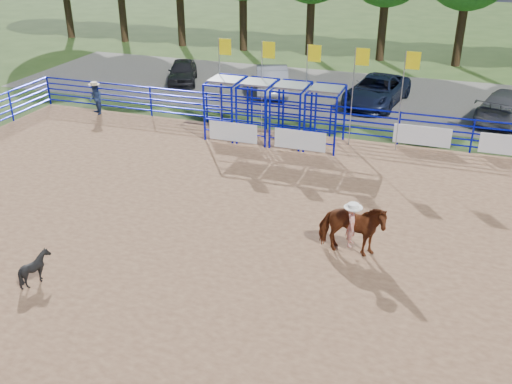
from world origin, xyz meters
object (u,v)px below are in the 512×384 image
calf (35,268)px  spectator_cowboy (96,98)px  car_a (183,72)px  car_c (377,91)px  car_b (272,78)px  car_d (509,105)px  horse_and_rider (352,227)px

calf → spectator_cowboy: 14.74m
spectator_cowboy → car_a: spectator_cowboy is taller
spectator_cowboy → car_c: bearing=25.6°
car_b → car_d: 12.36m
car_a → car_d: 17.97m
spectator_cowboy → horse_and_rider: bearing=-31.7°
horse_and_rider → car_a: (-12.96, 15.76, -0.24)m
calf → car_c: 20.36m
horse_and_rider → calf: horse_and_rider is taller
car_d → horse_and_rider: bearing=90.3°
horse_and_rider → car_a: 20.41m
calf → spectator_cowboy: spectator_cowboy is taller
horse_and_rider → car_c: (-1.45, 15.15, -0.17)m
calf → car_d: (12.74, 18.85, 0.29)m
spectator_cowboy → car_b: 9.69m
car_b → car_d: bearing=156.4°
car_b → calf: bearing=69.4°
horse_and_rider → car_d: bearing=71.2°
car_a → car_b: 5.61m
car_a → car_d: bearing=-25.0°
spectator_cowboy → car_a: size_ratio=0.41×
car_b → car_d: car_b is taller
horse_and_rider → car_a: size_ratio=0.58×
spectator_cowboy → car_d: size_ratio=0.31×
horse_and_rider → car_b: size_ratio=0.47×
car_a → car_c: car_c is taller
car_c → car_d: car_d is taller
spectator_cowboy → car_b: bearing=43.1°
spectator_cowboy → car_b: (7.08, 6.62, -0.02)m
horse_and_rider → calf: bearing=-151.5°
spectator_cowboy → car_b: size_ratio=0.33×
calf → car_c: (6.31, 19.36, 0.28)m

